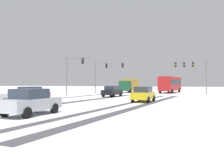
{
  "coord_description": "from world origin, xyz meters",
  "views": [
    {
      "loc": [
        12.45,
        -6.7,
        1.93
      ],
      "look_at": [
        0.0,
        20.71,
        2.8
      ],
      "focal_mm": 37.47,
      "sensor_mm": 36.0,
      "label": 1
    }
  ],
  "objects": [
    {
      "name": "car_black_lead",
      "position": [
        -1.88,
        24.88,
        0.82
      ],
      "size": [
        1.89,
        4.13,
        1.62
      ],
      "color": "black",
      "rests_on": "ground"
    },
    {
      "name": "bus_oncoming",
      "position": [
        3.14,
        44.16,
        1.99
      ],
      "size": [
        3.05,
        11.1,
        3.38
      ],
      "color": "#B21E1E",
      "rests_on": "ground"
    },
    {
      "name": "car_red_third",
      "position": [
        -5.46,
        12.1,
        0.82
      ],
      "size": [
        1.93,
        4.15,
        1.62
      ],
      "color": "red",
      "rests_on": "ground"
    },
    {
      "name": "wheel_track_center",
      "position": [
        -1.47,
        14.79,
        0.0
      ],
      "size": [
        1.19,
        32.54,
        0.01
      ],
      "primitive_type": "cube",
      "color": "#424247",
      "rests_on": "ground"
    },
    {
      "name": "wheel_track_left_lane",
      "position": [
        6.35,
        14.79,
        0.0
      ],
      "size": [
        0.89,
        32.54,
        0.01
      ],
      "primitive_type": "cube",
      "color": "#424247",
      "rests_on": "ground"
    },
    {
      "name": "wheel_track_right_lane",
      "position": [
        4.44,
        14.79,
        0.0
      ],
      "size": [
        0.71,
        32.54,
        0.01
      ],
      "primitive_type": "cube",
      "color": "#424247",
      "rests_on": "ground"
    },
    {
      "name": "sidewalk_kerb_right",
      "position": [
        11.93,
        13.31,
        0.06
      ],
      "size": [
        4.0,
        32.54,
        0.12
      ],
      "primitive_type": "cube",
      "color": "white",
      "rests_on": "ground"
    },
    {
      "name": "traffic_signal_far_right",
      "position": [
        8.21,
        39.42,
        4.79
      ],
      "size": [
        5.87,
        0.68,
        6.5
      ],
      "color": "slate",
      "rests_on": "ground"
    },
    {
      "name": "wheel_track_oncoming",
      "position": [
        -6.81,
        14.79,
        0.0
      ],
      "size": [
        0.97,
        32.54,
        0.01
      ],
      "primitive_type": "cube",
      "color": "#424247",
      "rests_on": "ground"
    },
    {
      "name": "car_yellow_cab_second",
      "position": [
        5.2,
        17.35,
        0.82
      ],
      "size": [
        1.94,
        4.15,
        1.62
      ],
      "color": "yellow",
      "rests_on": "ground"
    },
    {
      "name": "traffic_signal_far_left",
      "position": [
        -8.35,
        35.7,
        4.66
      ],
      "size": [
        6.33,
        0.63,
        6.5
      ],
      "color": "slate",
      "rests_on": "ground"
    },
    {
      "name": "box_truck_delivery",
      "position": [
        -5.51,
        42.24,
        1.63
      ],
      "size": [
        2.45,
        7.46,
        3.02
      ],
      "color": "#194C2D",
      "rests_on": "ground"
    },
    {
      "name": "car_silver_fifth",
      "position": [
        1.95,
        4.32,
        0.82
      ],
      "size": [
        1.97,
        4.17,
        1.62
      ],
      "color": "#B7BABF",
      "rests_on": "ground"
    },
    {
      "name": "traffic_signal_near_left",
      "position": [
        -9.3,
        25.51,
        4.34
      ],
      "size": [
        4.73,
        0.47,
        6.5
      ],
      "color": "slate",
      "rests_on": "ground"
    }
  ]
}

